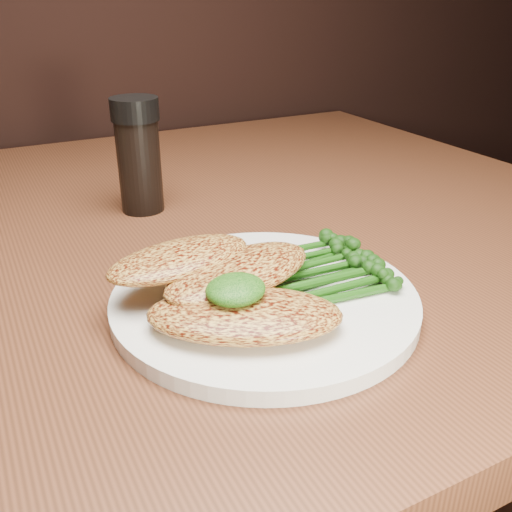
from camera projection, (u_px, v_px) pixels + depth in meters
dining_table at (114, 509)px, 0.73m from camera, size 1.20×0.80×0.75m
plate at (265, 300)px, 0.44m from camera, size 0.24×0.24×0.01m
chicken_front at (245, 315)px, 0.39m from camera, size 0.15×0.13×0.02m
chicken_mid at (239, 272)px, 0.43m from camera, size 0.15×0.10×0.02m
chicken_back at (180, 259)px, 0.44m from camera, size 0.13×0.08×0.02m
pesto_front at (236, 289)px, 0.39m from camera, size 0.05×0.05×0.02m
broccolini_bundle at (318, 267)px, 0.46m from camera, size 0.14×0.12×0.02m
pepper_grinder at (139, 156)px, 0.61m from camera, size 0.06×0.06×0.12m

